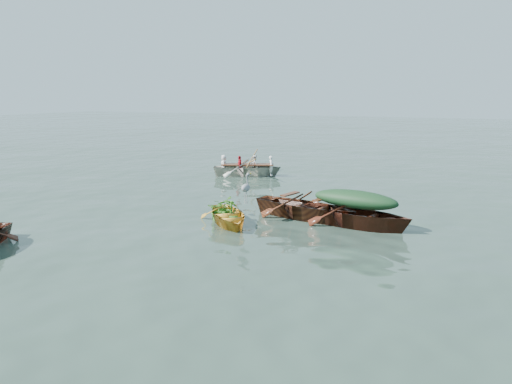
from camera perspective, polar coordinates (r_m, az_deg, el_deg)
ground at (r=14.26m, az=-3.92°, el=-4.10°), size 140.00×140.00×0.00m
yellow_dinghy at (r=14.71m, az=-3.20°, el=-3.61°), size 3.08×3.26×0.84m
green_tarp_boat at (r=14.65m, az=11.15°, el=-3.87°), size 4.78×2.16×1.09m
open_wooden_boat at (r=15.33m, az=5.64°, el=-3.04°), size 4.93×2.49×1.12m
rowed_boat at (r=23.03m, az=-0.99°, el=1.83°), size 4.50×2.95×1.04m
green_tarp_cover at (r=14.46m, az=11.27°, el=-0.79°), size 2.63×1.19×0.52m
thwart_benches at (r=15.19m, az=5.69°, el=-0.91°), size 2.50×1.39×0.04m
heron at (r=14.68m, az=-1.18°, el=-0.09°), size 0.47×0.49×0.92m
dinghy_weeds at (r=15.08m, az=-3.58°, el=-0.43°), size 1.12×1.14×0.60m
rowers at (r=22.90m, az=-1.00°, el=4.05°), size 3.26×2.30×0.76m
oars at (r=22.94m, az=-0.99°, el=3.18°), size 1.60×2.62×0.06m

